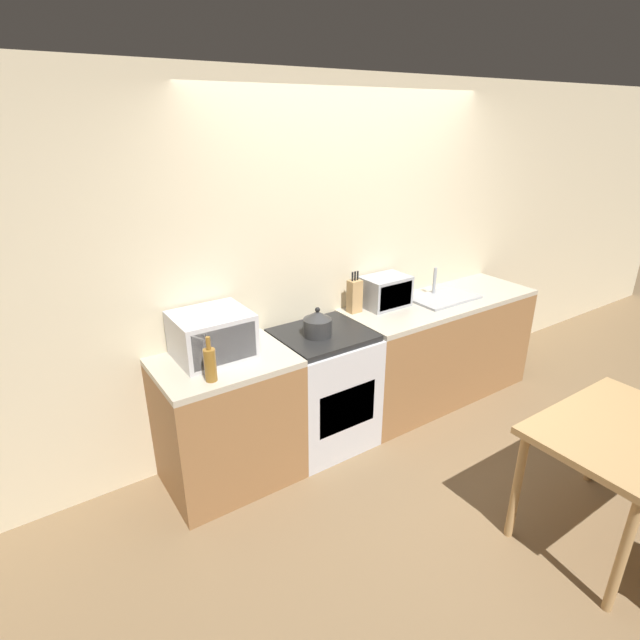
{
  "coord_description": "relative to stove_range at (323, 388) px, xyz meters",
  "views": [
    {
      "loc": [
        -2.27,
        -1.83,
        2.32
      ],
      "look_at": [
        -0.54,
        0.71,
        1.05
      ],
      "focal_mm": 28.0,
      "sensor_mm": 36.0,
      "label": 1
    }
  ],
  "objects": [
    {
      "name": "dining_table",
      "position": [
        0.81,
        -1.7,
        0.21
      ],
      "size": [
        0.99,
        0.71,
        0.75
      ],
      "color": "tan",
      "rests_on": "ground_plane"
    },
    {
      "name": "stove_range",
      "position": [
        0.0,
        0.0,
        0.0
      ],
      "size": [
        0.66,
        0.62,
        0.9
      ],
      "color": "silver",
      "rests_on": "ground_plane"
    },
    {
      "name": "bottle",
      "position": [
        -0.92,
        -0.2,
        0.56
      ],
      "size": [
        0.07,
        0.07,
        0.28
      ],
      "color": "olive",
      "rests_on": "counter_left_run"
    },
    {
      "name": "counter_left_run",
      "position": [
        -0.76,
        0.0,
        0.0
      ],
      "size": [
        0.86,
        0.62,
        0.9
      ],
      "color": "olive",
      "rests_on": "ground_plane"
    },
    {
      "name": "microwave",
      "position": [
        -0.78,
        0.09,
        0.6
      ],
      "size": [
        0.46,
        0.4,
        0.29
      ],
      "color": "silver",
      "rests_on": "counter_left_run"
    },
    {
      "name": "counter_right_run",
      "position": [
        1.2,
        0.0,
        0.0
      ],
      "size": [
        1.75,
        0.62,
        0.9
      ],
      "color": "olive",
      "rests_on": "ground_plane"
    },
    {
      "name": "sink_basin",
      "position": [
        1.23,
        0.01,
        0.47
      ],
      "size": [
        0.56,
        0.34,
        0.24
      ],
      "color": "#999BA0",
      "rests_on": "counter_right_run"
    },
    {
      "name": "kettle",
      "position": [
        -0.06,
        -0.02,
        0.54
      ],
      "size": [
        0.2,
        0.2,
        0.21
      ],
      "color": "#2D2D2D",
      "rests_on": "stove_range"
    },
    {
      "name": "wall_back",
      "position": [
        0.45,
        0.34,
        0.85
      ],
      "size": [
        10.0,
        0.06,
        2.6
      ],
      "color": "beige",
      "rests_on": "ground_plane"
    },
    {
      "name": "knife_block",
      "position": [
        0.43,
        0.19,
        0.58
      ],
      "size": [
        0.1,
        0.08,
        0.33
      ],
      "color": "tan",
      "rests_on": "counter_right_run"
    },
    {
      "name": "ground_plane",
      "position": [
        0.45,
        -0.81,
        -0.45
      ],
      "size": [
        16.0,
        16.0,
        0.0
      ],
      "primitive_type": "plane",
      "color": "brown"
    },
    {
      "name": "toaster_oven",
      "position": [
        0.71,
        0.16,
        0.57
      ],
      "size": [
        0.37,
        0.26,
        0.24
      ],
      "color": "#999BA0",
      "rests_on": "counter_right_run"
    }
  ]
}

